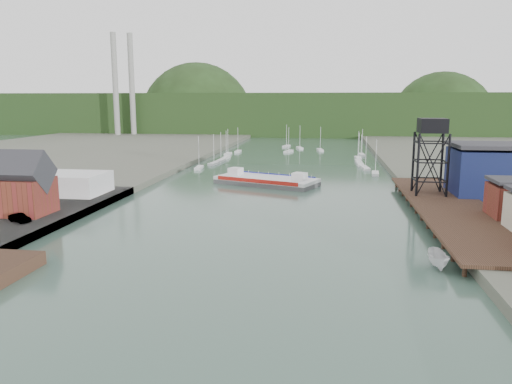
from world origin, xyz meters
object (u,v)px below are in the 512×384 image
(lift_tower, at_px, (432,130))
(motorboat, at_px, (438,260))
(chain_ferry, at_px, (266,180))
(harbor_building, at_px, (16,189))

(lift_tower, bearing_deg, motorboat, -98.74)
(lift_tower, relative_size, chain_ferry, 0.56)
(lift_tower, height_order, chain_ferry, lift_tower)
(harbor_building, bearing_deg, motorboat, -12.36)
(harbor_building, height_order, chain_ferry, harbor_building)
(motorboat, bearing_deg, harbor_building, 167.08)
(harbor_building, xyz_separation_m, motorboat, (70.33, -15.41, -4.91))
(lift_tower, bearing_deg, chain_ferry, 152.77)
(harbor_building, distance_m, motorboat, 72.16)
(harbor_building, bearing_deg, lift_tower, 19.98)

